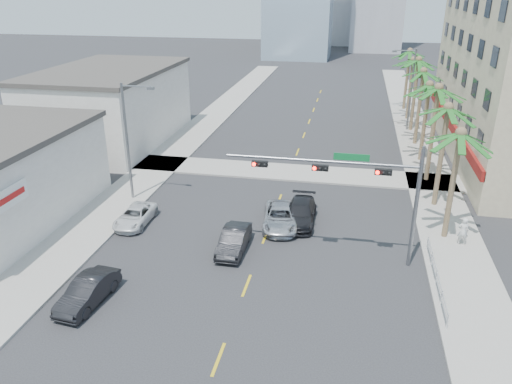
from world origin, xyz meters
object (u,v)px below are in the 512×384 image
car_parked_far (135,216)px  car_lane_right (300,213)px  pedestrian (463,231)px  traffic_signal_mast (360,183)px  car_lane_left (234,240)px  car_parked_mid (88,291)px  car_lane_center (280,217)px

car_parked_far → car_lane_right: bearing=11.8°
car_parked_far → pedestrian: (21.71, 1.02, 0.49)m
car_lane_right → pedestrian: size_ratio=2.70×
traffic_signal_mast → car_lane_right: traffic_signal_mast is taller
pedestrian → traffic_signal_mast: bearing=24.4°
car_lane_left → pedestrian: size_ratio=2.32×
car_parked_mid → car_lane_right: 15.24m
car_lane_center → car_lane_right: bearing=25.8°
car_parked_far → car_lane_center: (9.95, 1.60, 0.11)m
traffic_signal_mast → pedestrian: 8.39m
traffic_signal_mast → car_parked_mid: (-13.58, -7.14, -4.36)m
car_lane_left → car_lane_center: 4.54m
pedestrian → car_lane_center: bearing=-3.1°
traffic_signal_mast → car_parked_mid: 15.95m
traffic_signal_mast → car_lane_right: bearing=129.8°
car_parked_far → car_lane_right: (11.25, 2.44, 0.14)m
car_parked_far → car_lane_center: 10.08m
car_lane_center → car_lane_right: car_lane_right is taller
car_parked_mid → pedestrian: 22.72m
car_parked_mid → traffic_signal_mast: bearing=33.8°
traffic_signal_mast → car_lane_center: (-5.05, 3.66, -4.37)m
traffic_signal_mast → car_lane_center: bearing=144.1°
traffic_signal_mast → car_lane_left: size_ratio=2.60×
car_lane_left → car_lane_center: bearing=58.8°
car_parked_far → pedestrian: size_ratio=2.29×
car_parked_far → car_lane_left: 7.93m
traffic_signal_mast → car_lane_right: 7.29m
car_lane_center → traffic_signal_mast: bearing=-43.2°
car_parked_mid → car_parked_far: bearing=104.8°
pedestrian → car_parked_mid: bearing=26.5°
traffic_signal_mast → car_lane_center: traffic_signal_mast is taller
car_parked_far → traffic_signal_mast: bearing=-8.3°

